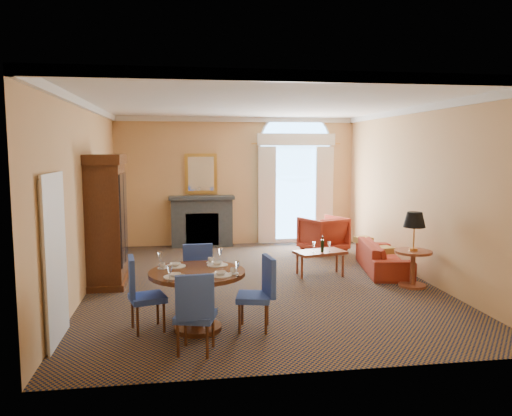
{
  "coord_description": "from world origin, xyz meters",
  "views": [
    {
      "loc": [
        -1.4,
        -8.76,
        2.41
      ],
      "look_at": [
        0.0,
        0.5,
        1.3
      ],
      "focal_mm": 35.0,
      "sensor_mm": 36.0,
      "label": 1
    }
  ],
  "objects": [
    {
      "name": "armchair",
      "position": [
        1.88,
        2.42,
        0.42
      ],
      "size": [
        1.19,
        1.21,
        0.84
      ],
      "primitive_type": "imported",
      "rotation": [
        0.0,
        0.0,
        3.54
      ],
      "color": "#9F301D",
      "rests_on": "ground"
    },
    {
      "name": "dining_chair_south",
      "position": [
        -1.26,
        -3.11,
        0.57
      ],
      "size": [
        0.54,
        0.54,
        0.99
      ],
      "rotation": [
        0.0,
        0.0,
        -0.26
      ],
      "color": "#28459F",
      "rests_on": "ground"
    },
    {
      "name": "dining_chair_north",
      "position": [
        -1.17,
        -1.47,
        0.57
      ],
      "size": [
        0.46,
        0.48,
        0.99
      ],
      "rotation": [
        0.0,
        0.0,
        3.1
      ],
      "color": "#28459F",
      "rests_on": "ground"
    },
    {
      "name": "dining_table",
      "position": [
        -1.21,
        -2.27,
        0.59
      ],
      "size": [
        1.28,
        1.28,
        1.01
      ],
      "color": "#3F1F0E",
      "rests_on": "ground"
    },
    {
      "name": "side_table",
      "position": [
        2.6,
        -0.71,
        0.83
      ],
      "size": [
        0.65,
        0.65,
        1.3
      ],
      "color": "brown",
      "rests_on": "ground"
    },
    {
      "name": "dining_chair_east",
      "position": [
        -0.37,
        -2.38,
        0.57
      ],
      "size": [
        0.53,
        0.53,
        0.99
      ],
      "rotation": [
        0.0,
        0.0,
        1.34
      ],
      "color": "#28459F",
      "rests_on": "ground"
    },
    {
      "name": "armoire",
      "position": [
        -2.72,
        0.28,
        1.12
      ],
      "size": [
        0.67,
        1.18,
        2.32
      ],
      "color": "#3F1F0E",
      "rests_on": "ground"
    },
    {
      "name": "coffee_table",
      "position": [
        1.21,
        0.3,
        0.44
      ],
      "size": [
        1.04,
        0.74,
        0.78
      ],
      "rotation": [
        0.0,
        0.0,
        0.25
      ],
      "color": "brown",
      "rests_on": "ground"
    },
    {
      "name": "ground",
      "position": [
        0.0,
        0.0,
        0.0
      ],
      "size": [
        7.5,
        7.5,
        0.0
      ],
      "primitive_type": "plane",
      "color": "black",
      "rests_on": "ground"
    },
    {
      "name": "dining_chair_west",
      "position": [
        -1.96,
        -2.17,
        0.57
      ],
      "size": [
        0.55,
        0.55,
        0.99
      ],
      "rotation": [
        0.0,
        0.0,
        -1.29
      ],
      "color": "#28459F",
      "rests_on": "ground"
    },
    {
      "name": "sofa",
      "position": [
        2.55,
        0.46,
        0.28
      ],
      "size": [
        1.09,
        2.05,
        0.57
      ],
      "primitive_type": "imported",
      "rotation": [
        0.0,
        0.0,
        1.39
      ],
      "color": "#9F301D",
      "rests_on": "ground"
    },
    {
      "name": "room_envelope",
      "position": [
        -0.03,
        0.67,
        2.51
      ],
      "size": [
        6.04,
        7.52,
        3.45
      ],
      "color": "tan",
      "rests_on": "ground"
    }
  ]
}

